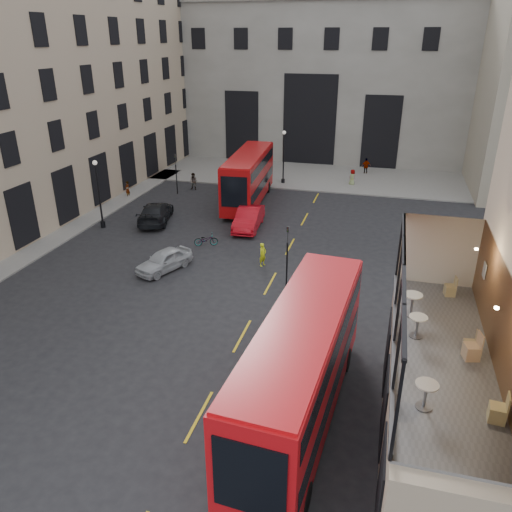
% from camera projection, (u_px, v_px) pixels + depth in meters
% --- Properties ---
extents(ground, '(140.00, 140.00, 0.00)m').
position_uv_depth(ground, '(248.00, 426.00, 19.35)').
color(ground, black).
rests_on(ground, ground).
extents(host_frontage, '(3.00, 11.00, 4.50)m').
position_uv_depth(host_frontage, '(431.00, 410.00, 16.89)').
color(host_frontage, tan).
rests_on(host_frontage, ground).
extents(cafe_floor, '(3.00, 10.00, 0.10)m').
position_uv_depth(cafe_floor, '(442.00, 353.00, 15.95)').
color(cafe_floor, slate).
rests_on(cafe_floor, host_frontage).
extents(gateway, '(35.00, 10.60, 18.00)m').
position_uv_depth(gateway, '(318.00, 76.00, 59.07)').
color(gateway, '#9A978F').
rests_on(gateway, ground).
extents(pavement_far, '(40.00, 12.00, 0.12)m').
position_uv_depth(pavement_far, '(291.00, 174.00, 54.28)').
color(pavement_far, slate).
rests_on(pavement_far, ground).
extents(traffic_light_near, '(0.16, 0.20, 3.80)m').
position_uv_depth(traffic_light_near, '(287.00, 249.00, 29.19)').
color(traffic_light_near, black).
rests_on(traffic_light_near, ground).
extents(traffic_light_far, '(0.16, 0.20, 3.80)m').
position_uv_depth(traffic_light_far, '(176.00, 169.00, 46.64)').
color(traffic_light_far, black).
rests_on(traffic_light_far, ground).
extents(street_lamp_a, '(0.36, 0.36, 5.33)m').
position_uv_depth(street_lamp_a, '(100.00, 198.00, 38.31)').
color(street_lamp_a, black).
rests_on(street_lamp_a, ground).
extents(street_lamp_b, '(0.36, 0.36, 5.33)m').
position_uv_depth(street_lamp_b, '(283.00, 160.00, 49.80)').
color(street_lamp_b, black).
rests_on(street_lamp_b, ground).
extents(bus_near, '(3.41, 11.71, 4.61)m').
position_uv_depth(bus_near, '(302.00, 363.00, 18.72)').
color(bus_near, red).
rests_on(bus_near, ground).
extents(bus_far, '(3.39, 11.41, 4.49)m').
position_uv_depth(bus_far, '(249.00, 176.00, 43.99)').
color(bus_far, '#A60B0D').
rests_on(bus_far, ground).
extents(car_a, '(3.04, 4.29, 1.35)m').
position_uv_depth(car_a, '(164.00, 260.00, 31.91)').
color(car_a, '#A2A6AA').
rests_on(car_a, ground).
extents(car_b, '(2.11, 5.10, 1.64)m').
position_uv_depth(car_b, '(249.00, 218.00, 38.78)').
color(car_b, '#B60B15').
rests_on(car_b, ground).
extents(car_c, '(3.48, 5.79, 1.57)m').
position_uv_depth(car_c, '(156.00, 212.00, 40.17)').
color(car_c, black).
rests_on(car_c, ground).
extents(bicycle, '(1.79, 1.17, 0.89)m').
position_uv_depth(bicycle, '(206.00, 240.00, 35.72)').
color(bicycle, gray).
rests_on(bicycle, ground).
extents(cyclist, '(0.58, 0.68, 1.57)m').
position_uv_depth(cyclist, '(263.00, 254.00, 32.47)').
color(cyclist, '#D2DE17').
rests_on(cyclist, ground).
extents(pedestrian_a, '(0.81, 0.64, 1.66)m').
position_uv_depth(pedestrian_a, '(194.00, 182.00, 48.47)').
color(pedestrian_a, gray).
rests_on(pedestrian_a, ground).
extents(pedestrian_b, '(1.19, 1.02, 1.59)m').
position_uv_depth(pedestrian_b, '(267.00, 165.00, 54.93)').
color(pedestrian_b, gray).
rests_on(pedestrian_b, ground).
extents(pedestrian_c, '(1.12, 0.77, 1.77)m').
position_uv_depth(pedestrian_c, '(366.00, 166.00, 53.84)').
color(pedestrian_c, gray).
rests_on(pedestrian_c, ground).
extents(pedestrian_d, '(0.95, 0.89, 1.63)m').
position_uv_depth(pedestrian_d, '(352.00, 178.00, 49.90)').
color(pedestrian_d, gray).
rests_on(pedestrian_d, ground).
extents(pedestrian_e, '(0.42, 0.59, 1.52)m').
position_uv_depth(pedestrian_e, '(127.00, 189.00, 46.29)').
color(pedestrian_e, gray).
rests_on(pedestrian_e, ground).
extents(cafe_table_near, '(0.63, 0.63, 0.79)m').
position_uv_depth(cafe_table_near, '(426.00, 392.00, 13.36)').
color(cafe_table_near, beige).
rests_on(cafe_table_near, cafe_floor).
extents(cafe_table_mid, '(0.61, 0.61, 0.77)m').
position_uv_depth(cafe_table_mid, '(418.00, 323.00, 16.56)').
color(cafe_table_mid, white).
rests_on(cafe_table_mid, cafe_floor).
extents(cafe_table_far, '(0.67, 0.67, 0.84)m').
position_uv_depth(cafe_table_far, '(412.00, 301.00, 17.83)').
color(cafe_table_far, silver).
rests_on(cafe_table_far, cafe_floor).
extents(cafe_chair_a, '(0.46, 0.46, 0.86)m').
position_uv_depth(cafe_chair_a, '(498.00, 412.00, 13.01)').
color(cafe_chair_a, '#CDB976').
rests_on(cafe_chair_a, cafe_floor).
extents(cafe_chair_b, '(0.54, 0.54, 0.91)m').
position_uv_depth(cafe_chair_b, '(472.00, 351.00, 15.52)').
color(cafe_chair_b, tan).
rests_on(cafe_chair_b, cafe_floor).
extents(cafe_chair_c, '(0.44, 0.44, 0.78)m').
position_uv_depth(cafe_chair_c, '(471.00, 346.00, 15.80)').
color(cafe_chair_c, tan).
rests_on(cafe_chair_c, cafe_floor).
extents(cafe_chair_d, '(0.45, 0.45, 0.79)m').
position_uv_depth(cafe_chair_d, '(450.00, 290.00, 19.33)').
color(cafe_chair_d, tan).
rests_on(cafe_chair_d, cafe_floor).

